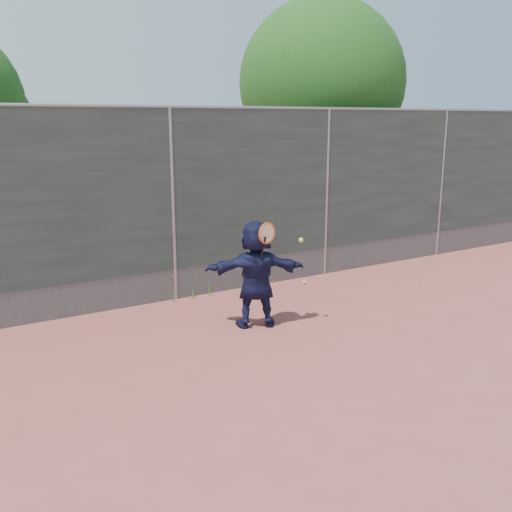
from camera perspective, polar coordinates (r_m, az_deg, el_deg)
ground at (r=6.44m, az=4.65°, el=-12.50°), size 80.00×80.00×0.00m
player at (r=7.84m, az=0.00°, el=-1.78°), size 1.46×0.94×1.50m
ball_ground at (r=10.04m, az=4.85°, el=-2.62°), size 0.07×0.07×0.07m
fence at (r=8.95m, az=-8.34°, el=5.44°), size 20.00×0.06×3.03m
swing_action at (r=7.58m, az=1.43°, el=2.09°), size 0.68×0.20×0.51m
tree_right at (r=13.22m, az=7.09°, el=16.35°), size 3.78×3.60×5.39m
weed_clump at (r=9.27m, az=-6.08°, el=-3.39°), size 0.68×0.07×0.30m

